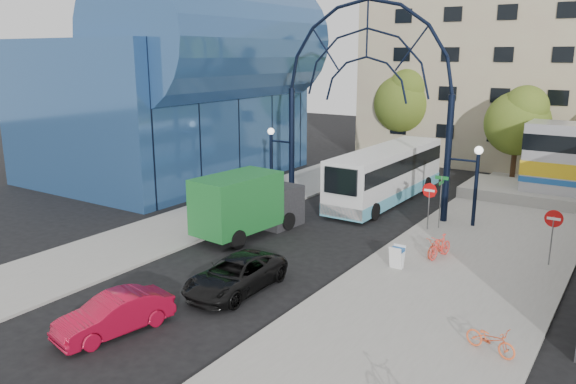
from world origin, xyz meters
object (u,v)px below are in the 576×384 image
Objects in this scene: black_suv at (235,275)px; bike_far_a at (491,339)px; gateway_arch at (366,63)px; green_truck at (249,204)px; sandwich_board at (397,254)px; city_bus at (387,174)px; street_name_sign at (441,191)px; red_sedan at (114,314)px; bike_near_a at (436,246)px; tree_north_b at (405,100)px; tree_north_a at (519,120)px; do_not_enter_sign at (553,224)px; bike_near_b at (440,247)px; stop_sign at (429,195)px.

black_suv reaches higher than bike_far_a.
gateway_arch reaches higher than black_suv.
sandwich_board is at bearing 1.80° from green_truck.
gateway_arch is at bearing -96.64° from city_bus.
red_sedan is (-5.33, -16.96, -1.48)m from street_name_sign.
street_name_sign is 1.65× the size of bike_near_a.
tree_north_b is 1.21× the size of green_truck.
street_name_sign is at bearing 110.61° from bike_near_a.
tree_north_a is 25.67m from bike_far_a.
do_not_enter_sign is at bearing 63.90° from red_sedan.
tree_north_b is 24.59m from bike_near_b.
red_sedan reaches higher than bike_near_a.
gateway_arch reaches higher than street_name_sign.
bike_near_a is at bearing -40.81° from gateway_arch.
green_truck is 9.49m from bike_near_a.
stop_sign is 1.01× the size of do_not_enter_sign.
tree_north_b reaches higher than bike_far_a.
tree_north_a is at bearing 84.58° from stop_sign.
stop_sign is at bearing 41.43° from green_truck.
tree_north_a is 0.58× the size of city_bus.
stop_sign is 12.13m from black_suv.
gateway_arch is at bearing 164.93° from street_name_sign.
green_truck is at bearing -114.59° from tree_north_a.
city_bus is (-5.77, -9.15, -2.87)m from tree_north_a.
sandwich_board is at bearing 49.68° from black_suv.
red_sedan is 14.38m from bike_near_a.
tree_north_a is at bearing 86.04° from street_name_sign.
city_bus reaches higher than black_suv.
bike_near_b is at bearing -157.45° from do_not_enter_sign.
stop_sign is 0.38× the size of green_truck.
street_name_sign is at bearing 84.24° from red_sedan.
gateway_arch reaches higher than green_truck.
gateway_arch is at bearing 151.06° from bike_near_b.
green_truck is 11.23m from red_sedan.
green_truck is at bearing -106.23° from city_bus.
bike_near_a is at bearing -160.65° from do_not_enter_sign.
stop_sign is at bearing 44.34° from bike_far_a.
tree_north_a reaches higher than street_name_sign.
stop_sign is 2.53× the size of sandwich_board.
bike_far_a is at bearing 1.89° from black_suv.
green_truck is 1.67× the size of red_sedan.
sandwich_board is at bearing 61.91° from bike_far_a.
gateway_arch is 15.66m from black_suv.
city_bus is at bearing 129.87° from bike_near_a.
bike_near_a is 1.03× the size of bike_far_a.
city_bus reaches higher than bike_far_a.
bike_far_a is at bearing -61.57° from stop_sign.
tree_north_a is 3.96× the size of bike_near_b.
tree_north_b is 32.76m from bike_far_a.
sandwich_board is 2.59m from bike_near_a.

